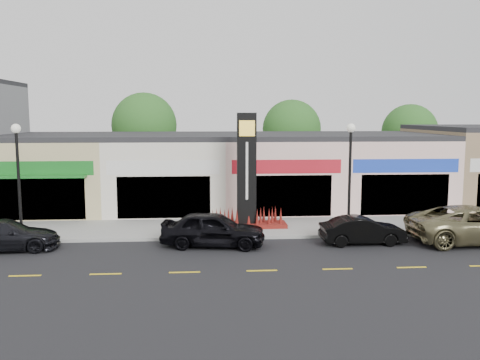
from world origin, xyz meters
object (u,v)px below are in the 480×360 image
at_px(lamp_west_near, 18,169).
at_px(car_gold_suv, 476,225).
at_px(pylon_sign, 247,187).
at_px(car_black_sedan, 213,229).
at_px(car_black_conv, 363,230).
at_px(car_dark_sedan, 4,235).
at_px(lamp_east_near, 350,167).

xyz_separation_m(lamp_west_near, car_gold_suv, (21.62, -1.87, -2.60)).
bearing_deg(pylon_sign, car_gold_suv, -18.59).
xyz_separation_m(car_black_sedan, car_black_conv, (7.02, -0.06, -0.16)).
distance_m(car_dark_sedan, car_black_conv, 16.37).
bearing_deg(car_black_conv, lamp_west_near, 82.97).
bearing_deg(lamp_east_near, car_black_sedan, -166.44).
xyz_separation_m(lamp_west_near, lamp_east_near, (16.00, 0.00, 0.00)).
height_order(car_dark_sedan, car_black_conv, car_dark_sedan).
xyz_separation_m(pylon_sign, car_black_conv, (5.19, -3.40, -1.63)).
relative_size(pylon_sign, car_black_sedan, 1.26).
distance_m(lamp_east_near, pylon_sign, 5.42).
relative_size(lamp_east_near, car_gold_suv, 0.87).
bearing_deg(car_gold_suv, car_black_sedan, 88.50).
height_order(pylon_sign, car_black_conv, pylon_sign).
distance_m(lamp_west_near, car_black_sedan, 9.69).
distance_m(car_dark_sedan, car_black_sedan, 9.36).
bearing_deg(car_black_sedan, car_dark_sedan, 98.35).
distance_m(pylon_sign, car_black_conv, 6.41).
xyz_separation_m(lamp_east_near, car_black_conv, (0.19, -1.71, -2.83)).
bearing_deg(lamp_west_near, pylon_sign, 8.77).
bearing_deg(lamp_west_near, car_black_conv, -6.02).
bearing_deg(pylon_sign, car_black_sedan, -118.66).
bearing_deg(lamp_east_near, car_black_conv, -83.72).
bearing_deg(car_dark_sedan, car_gold_suv, -96.01).
xyz_separation_m(car_black_sedan, car_gold_suv, (12.45, -0.23, 0.07)).
relative_size(lamp_west_near, pylon_sign, 0.91).
xyz_separation_m(lamp_west_near, car_dark_sedan, (-0.18, -1.67, -2.78)).
bearing_deg(car_gold_suv, car_dark_sedan, 89.01).
bearing_deg(lamp_west_near, lamp_east_near, 0.00).
distance_m(lamp_west_near, car_dark_sedan, 3.25).
relative_size(lamp_west_near, lamp_east_near, 1.00).
distance_m(lamp_west_near, car_black_conv, 16.52).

